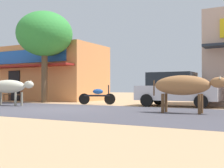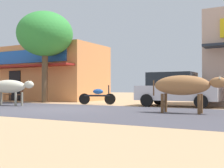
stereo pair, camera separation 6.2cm
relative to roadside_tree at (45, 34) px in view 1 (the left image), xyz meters
name	(u,v)px [view 1 (the left image)]	position (x,y,z in m)	size (l,w,h in m)	color
ground	(58,109)	(4.28, -3.92, -4.16)	(80.00, 80.00, 0.00)	tan
asphalt_road	(58,109)	(4.28, -3.92, -4.15)	(72.00, 6.34, 0.00)	#44434B
storefront_left_cafe	(50,74)	(-2.34, 3.19, -2.20)	(7.91, 5.14, 3.91)	#D6874E
roadside_tree	(45,34)	(0.00, 0.00, 0.00)	(3.40, 3.40, 5.55)	brown
parked_hatchback_car	(176,89)	(8.04, 0.32, -3.31)	(3.89, 1.96, 1.64)	silver
parked_motorcycle	(98,96)	(3.91, -0.19, -3.69)	(1.86, 0.84, 1.05)	black
cow_near_brown	(9,87)	(0.51, -3.17, -3.20)	(2.74, 0.81, 1.30)	beige
cow_far_dark	(184,86)	(9.35, -3.24, -3.18)	(2.57, 0.68, 1.34)	#9E6A3E
cafe_chair_near_tree	(8,93)	(-3.42, 0.23, -3.64)	(0.60, 0.60, 0.92)	brown
cafe_chair_by_doorway	(20,94)	(-2.33, 0.22, -3.64)	(0.61, 0.61, 0.92)	brown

